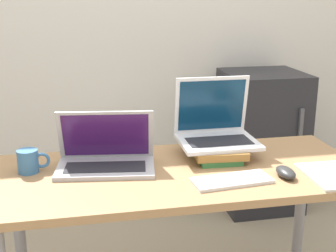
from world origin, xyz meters
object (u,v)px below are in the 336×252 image
wireless_keyboard (232,180)px  laptop_left (106,157)px  laptop_on_books (216,129)px  mini_fridge (261,141)px  book_stack (216,151)px  mug (29,161)px  mouse (286,172)px

wireless_keyboard → laptop_left: bearing=151.9°
laptop_on_books → mini_fridge: laptop_on_books is taller
book_stack → mug: mug is taller
book_stack → mug: 0.75m
laptop_left → laptop_on_books: size_ratio=1.26×
mouse → laptop_on_books: bearing=120.4°
book_stack → laptop_on_books: 0.09m
book_stack → laptop_on_books: laptop_on_books is taller
mouse → mug: mug is taller
laptop_on_books → mug: size_ratio=2.63×
laptop_on_books → mouse: (0.18, -0.31, -0.09)m
laptop_left → mouse: bearing=-19.3°
book_stack → wireless_keyboard: size_ratio=0.92×
laptop_left → laptop_on_books: bearing=9.6°
book_stack → mouse: size_ratio=2.44×
laptop_left → wireless_keyboard: bearing=-28.1°
mug → wireless_keyboard: bearing=-18.5°
book_stack → wireless_keyboard: 0.26m
laptop_left → wireless_keyboard: size_ratio=1.34×
laptop_on_books → mini_fridge: 1.19m
wireless_keyboard → mini_fridge: bearing=62.9°
book_stack → mini_fridge: bearing=58.0°
wireless_keyboard → mug: (-0.72, 0.24, 0.04)m
mouse → laptop_left: bearing=160.7°
laptop_left → mug: bearing=178.1°
mug → laptop_on_books: bearing=5.2°
laptop_on_books → wireless_keyboard: 0.33m
laptop_left → mug: size_ratio=3.31×
wireless_keyboard → mini_fridge: size_ratio=0.33×
book_stack → mug: size_ratio=2.28×
mug → mini_fridge: size_ratio=0.13×
laptop_on_books → wireless_keyboard: (-0.03, -0.31, -0.10)m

